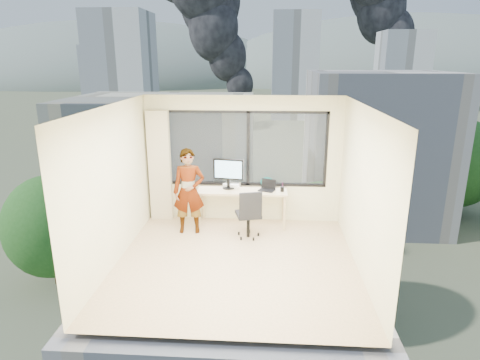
# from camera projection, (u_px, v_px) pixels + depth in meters

# --- Properties ---
(floor) EXTENTS (4.00, 4.00, 0.01)m
(floor) POSITION_uv_depth(u_px,v_px,m) (236.00, 262.00, 6.91)
(floor) COLOR #DCB78F
(floor) RESTS_ON ground
(ceiling) EXTENTS (4.00, 4.00, 0.01)m
(ceiling) POSITION_uv_depth(u_px,v_px,m) (236.00, 106.00, 6.17)
(ceiling) COLOR white
(ceiling) RESTS_ON ground
(wall_front) EXTENTS (4.00, 0.01, 2.60)m
(wall_front) POSITION_uv_depth(u_px,v_px,m) (222.00, 243.00, 4.62)
(wall_front) COLOR #F5ECBD
(wall_front) RESTS_ON ground
(wall_left) EXTENTS (0.01, 4.00, 2.60)m
(wall_left) POSITION_uv_depth(u_px,v_px,m) (113.00, 186.00, 6.67)
(wall_left) COLOR #F5ECBD
(wall_left) RESTS_ON ground
(wall_right) EXTENTS (0.01, 4.00, 2.60)m
(wall_right) POSITION_uv_depth(u_px,v_px,m) (363.00, 191.00, 6.41)
(wall_right) COLOR #F5ECBD
(wall_right) RESTS_ON ground
(window_wall) EXTENTS (3.30, 0.16, 1.55)m
(window_wall) POSITION_uv_depth(u_px,v_px,m) (246.00, 149.00, 8.38)
(window_wall) COLOR black
(window_wall) RESTS_ON ground
(curtain) EXTENTS (0.45, 0.14, 2.30)m
(curtain) POSITION_uv_depth(u_px,v_px,m) (160.00, 166.00, 8.49)
(curtain) COLOR beige
(curtain) RESTS_ON floor
(desk) EXTENTS (1.80, 0.60, 0.75)m
(desk) POSITION_uv_depth(u_px,v_px,m) (242.00, 207.00, 8.39)
(desk) COLOR tan
(desk) RESTS_ON floor
(chair) EXTENTS (0.61, 0.61, 0.98)m
(chair) POSITION_uv_depth(u_px,v_px,m) (248.00, 213.00, 7.76)
(chair) COLOR black
(chair) RESTS_ON floor
(person) EXTENTS (0.65, 0.46, 1.67)m
(person) POSITION_uv_depth(u_px,v_px,m) (189.00, 191.00, 7.92)
(person) COLOR #2D2D33
(person) RESTS_ON floor
(monitor) EXTENTS (0.64, 0.23, 0.62)m
(monitor) POSITION_uv_depth(u_px,v_px,m) (228.00, 174.00, 8.29)
(monitor) COLOR black
(monitor) RESTS_ON desk
(game_console) EXTENTS (0.37, 0.33, 0.07)m
(game_console) POSITION_uv_depth(u_px,v_px,m) (232.00, 185.00, 8.48)
(game_console) COLOR white
(game_console) RESTS_ON desk
(laptop) EXTENTS (0.40, 0.41, 0.20)m
(laptop) POSITION_uv_depth(u_px,v_px,m) (267.00, 186.00, 8.20)
(laptop) COLOR black
(laptop) RESTS_ON desk
(cellphone) EXTENTS (0.11, 0.06, 0.01)m
(cellphone) POSITION_uv_depth(u_px,v_px,m) (261.00, 191.00, 8.19)
(cellphone) COLOR black
(cellphone) RESTS_ON desk
(pen_cup) EXTENTS (0.08, 0.08, 0.10)m
(pen_cup) POSITION_uv_depth(u_px,v_px,m) (282.00, 189.00, 8.17)
(pen_cup) COLOR black
(pen_cup) RESTS_ON desk
(handbag) EXTENTS (0.27, 0.14, 0.21)m
(handbag) POSITION_uv_depth(u_px,v_px,m) (267.00, 182.00, 8.46)
(handbag) COLOR #0C4B49
(handbag) RESTS_ON desk
(exterior_ground) EXTENTS (400.00, 400.00, 0.04)m
(exterior_ground) POSITION_uv_depth(u_px,v_px,m) (266.00, 117.00, 125.68)
(exterior_ground) COLOR #515B3D
(exterior_ground) RESTS_ON ground
(near_bldg_a) EXTENTS (16.00, 12.00, 14.00)m
(near_bldg_a) POSITION_uv_depth(u_px,v_px,m) (164.00, 174.00, 38.18)
(near_bldg_a) COLOR #EFE9C8
(near_bldg_a) RESTS_ON exterior_ground
(near_bldg_b) EXTENTS (14.00, 13.00, 16.00)m
(near_bldg_b) POSITION_uv_depth(u_px,v_px,m) (374.00, 148.00, 44.19)
(near_bldg_b) COLOR beige
(near_bldg_b) RESTS_ON exterior_ground
(far_tower_a) EXTENTS (14.00, 14.00, 28.00)m
(far_tower_a) POSITION_uv_depth(u_px,v_px,m) (123.00, 72.00, 100.04)
(far_tower_a) COLOR silver
(far_tower_a) RESTS_ON exterior_ground
(far_tower_b) EXTENTS (13.00, 13.00, 30.00)m
(far_tower_b) POSITION_uv_depth(u_px,v_px,m) (294.00, 66.00, 120.90)
(far_tower_b) COLOR silver
(far_tower_b) RESTS_ON exterior_ground
(far_tower_c) EXTENTS (15.00, 15.00, 26.00)m
(far_tower_c) POSITION_uv_depth(u_px,v_px,m) (401.00, 72.00, 138.21)
(far_tower_c) COLOR silver
(far_tower_c) RESTS_ON exterior_ground
(far_tower_d) EXTENTS (16.00, 14.00, 22.00)m
(far_tower_d) POSITION_uv_depth(u_px,v_px,m) (108.00, 76.00, 155.12)
(far_tower_d) COLOR silver
(far_tower_d) RESTS_ON exterior_ground
(hill_a) EXTENTS (288.00, 216.00, 90.00)m
(hill_a) POSITION_uv_depth(u_px,v_px,m) (116.00, 81.00, 324.74)
(hill_a) COLOR slate
(hill_a) RESTS_ON exterior_ground
(hill_b) EXTENTS (300.00, 220.00, 96.00)m
(hill_b) POSITION_uv_depth(u_px,v_px,m) (400.00, 82.00, 310.54)
(hill_b) COLOR slate
(hill_b) RESTS_ON exterior_ground
(tree_a) EXTENTS (7.00, 7.00, 8.00)m
(tree_a) POSITION_uv_depth(u_px,v_px,m) (52.00, 237.00, 31.83)
(tree_a) COLOR #22551C
(tree_a) RESTS_ON exterior_ground
(tree_b) EXTENTS (7.60, 7.60, 9.00)m
(tree_b) POSITION_uv_depth(u_px,v_px,m) (319.00, 264.00, 26.57)
(tree_b) COLOR #22551C
(tree_b) RESTS_ON exterior_ground
(tree_c) EXTENTS (8.40, 8.40, 10.00)m
(tree_c) POSITION_uv_depth(u_px,v_px,m) (458.00, 172.00, 46.31)
(tree_c) COLOR #22551C
(tree_c) RESTS_ON exterior_ground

